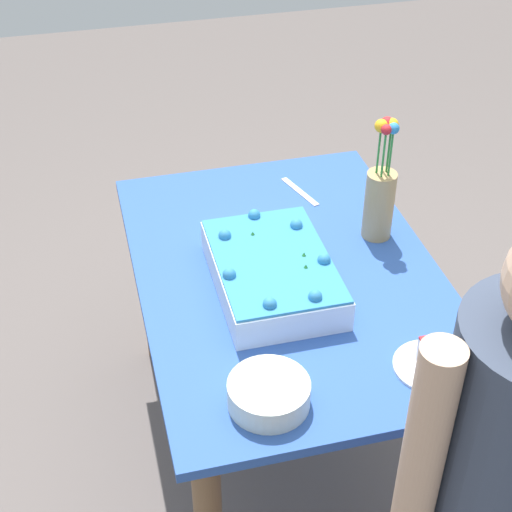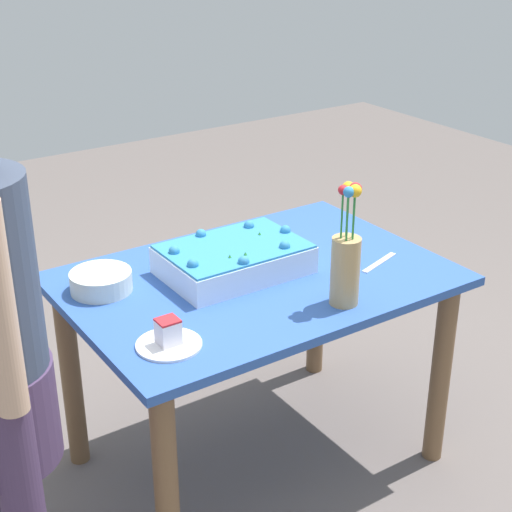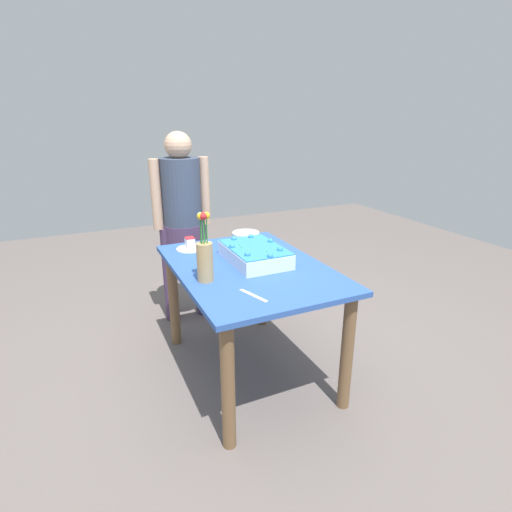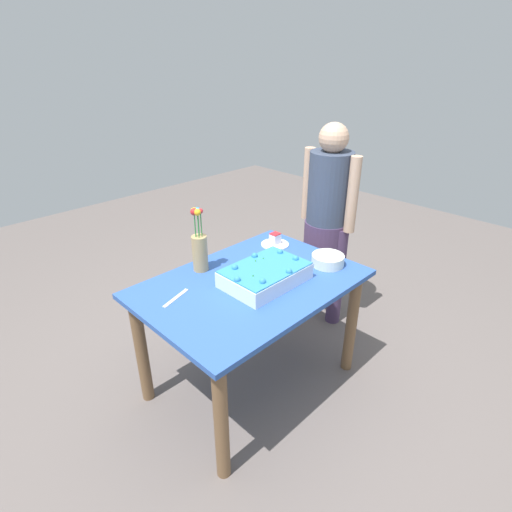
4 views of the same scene
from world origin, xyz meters
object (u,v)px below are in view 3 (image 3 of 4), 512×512
object	(u,v)px
serving_plate_with_slice	(190,246)
flower_vase	(205,256)
fruit_bowl	(246,237)
sheet_cake	(255,254)
cake_knife	(253,295)
person_standing	(182,217)

from	to	relation	value
serving_plate_with_slice	flower_vase	bearing A→B (deg)	-7.47
serving_plate_with_slice	fruit_bowl	distance (m)	0.42
sheet_cake	cake_knife	xyz separation A→B (m)	(0.45, -0.21, -0.05)
serving_plate_with_slice	flower_vase	xyz separation A→B (m)	(0.56, -0.07, 0.12)
serving_plate_with_slice	person_standing	world-z (taller)	person_standing
fruit_bowl	person_standing	world-z (taller)	person_standing
serving_plate_with_slice	cake_knife	world-z (taller)	serving_plate_with_slice
sheet_cake	fruit_bowl	world-z (taller)	sheet_cake
flower_vase	person_standing	distance (m)	1.04
cake_knife	flower_vase	distance (m)	0.35
flower_vase	fruit_bowl	bearing A→B (deg)	139.80
fruit_bowl	person_standing	bearing A→B (deg)	-143.01
sheet_cake	serving_plate_with_slice	xyz separation A→B (m)	(-0.40, -0.30, -0.03)
fruit_bowl	person_standing	distance (m)	0.57
fruit_bowl	sheet_cake	bearing A→B (deg)	-16.17
serving_plate_with_slice	fruit_bowl	size ratio (longest dim) A/B	0.95
serving_plate_with_slice	cake_knife	bearing A→B (deg)	5.47
sheet_cake	fruit_bowl	bearing A→B (deg)	163.83
cake_knife	fruit_bowl	xyz separation A→B (m)	(-0.87, 0.34, 0.03)
flower_vase	person_standing	xyz separation A→B (m)	(-1.03, 0.15, -0.03)
sheet_cake	fruit_bowl	size ratio (longest dim) A/B	2.36
person_standing	fruit_bowl	bearing A→B (deg)	36.99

